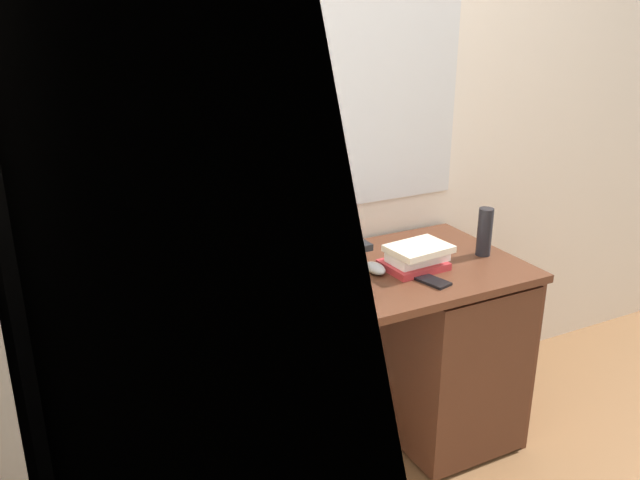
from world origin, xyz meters
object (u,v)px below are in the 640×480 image
(book_stack_side, at_px, (417,257))
(cell_phone, at_px, (431,281))
(computer_mouse, at_px, (375,268))
(book_stack_keyboard_riser, at_px, (307,279))
(keyboard, at_px, (306,252))
(book_stack_tall, at_px, (298,259))
(mug, at_px, (167,306))
(desk, at_px, (420,347))
(laptop, at_px, (291,222))
(water_bottle, at_px, (485,232))

(book_stack_side, relative_size, cell_phone, 1.78)
(computer_mouse, xyz_separation_m, cell_phone, (0.13, -0.16, -0.01))
(book_stack_keyboard_riser, bearing_deg, keyboard, -148.18)
(book_stack_tall, xyz_separation_m, mug, (-0.50, -0.11, -0.02))
(book_stack_side, bearing_deg, computer_mouse, 168.30)
(book_stack_tall, xyz_separation_m, keyboard, (-0.07, -0.20, 0.11))
(book_stack_keyboard_riser, xyz_separation_m, keyboard, (-0.00, -0.00, 0.09))
(computer_mouse, relative_size, mug, 0.82)
(desk, relative_size, laptop, 4.20)
(book_stack_tall, bearing_deg, book_stack_keyboard_riser, -108.22)
(book_stack_side, relative_size, laptop, 0.69)
(book_stack_tall, relative_size, computer_mouse, 2.38)
(book_stack_keyboard_riser, bearing_deg, laptop, 76.08)
(computer_mouse, relative_size, water_bottle, 0.55)
(book_stack_keyboard_riser, height_order, computer_mouse, book_stack_keyboard_riser)
(water_bottle, bearing_deg, keyboard, -174.84)
(water_bottle, bearing_deg, book_stack_tall, 170.14)
(mug, relative_size, water_bottle, 0.67)
(book_stack_side, relative_size, water_bottle, 1.29)
(desk, relative_size, book_stack_keyboard_riser, 6.05)
(desk, relative_size, book_stack_tall, 5.97)
(laptop, height_order, computer_mouse, laptop)
(water_bottle, relative_size, cell_phone, 1.39)
(keyboard, bearing_deg, book_stack_side, 7.45)
(water_bottle, bearing_deg, cell_phone, -160.14)
(laptop, height_order, mug, laptop)
(desk, relative_size, keyboard, 3.53)
(desk, bearing_deg, water_bottle, -4.73)
(water_bottle, bearing_deg, book_stack_keyboard_riser, -174.86)
(book_stack_keyboard_riser, xyz_separation_m, cell_phone, (0.47, -0.05, -0.08))
(book_stack_tall, relative_size, book_stack_keyboard_riser, 1.01)
(desk, bearing_deg, cell_phone, -116.99)
(keyboard, distance_m, cell_phone, 0.50)
(book_stack_tall, distance_m, book_stack_side, 0.44)
(computer_mouse, bearing_deg, cell_phone, -50.04)
(desk, height_order, laptop, laptop)
(cell_phone, bearing_deg, laptop, 128.62)
(book_stack_keyboard_riser, xyz_separation_m, mug, (-0.44, 0.09, -0.04))
(computer_mouse, height_order, mug, mug)
(book_stack_keyboard_riser, bearing_deg, book_stack_tall, 71.78)
(book_stack_tall, height_order, mug, book_stack_tall)
(book_stack_tall, bearing_deg, book_stack_side, -15.80)
(laptop, xyz_separation_m, computer_mouse, (0.27, -0.14, -0.18))
(keyboard, relative_size, mug, 3.30)
(book_stack_tall, distance_m, keyboard, 0.24)
(book_stack_keyboard_riser, relative_size, keyboard, 0.58)
(laptop, bearing_deg, cell_phone, -37.01)
(computer_mouse, distance_m, cell_phone, 0.21)
(desk, xyz_separation_m, water_bottle, (0.26, -0.02, 0.45))
(keyboard, distance_m, computer_mouse, 0.39)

